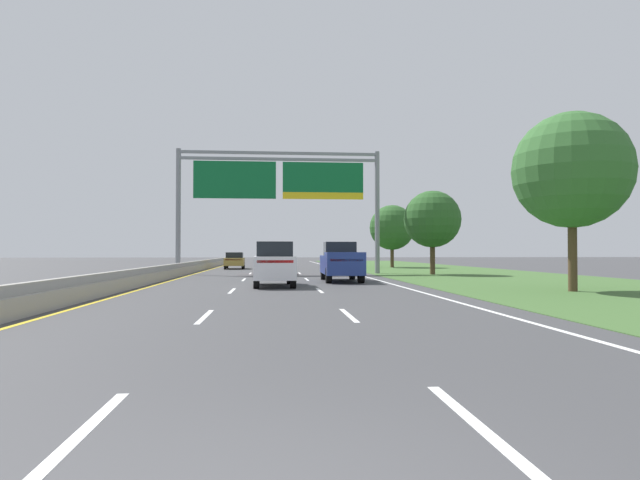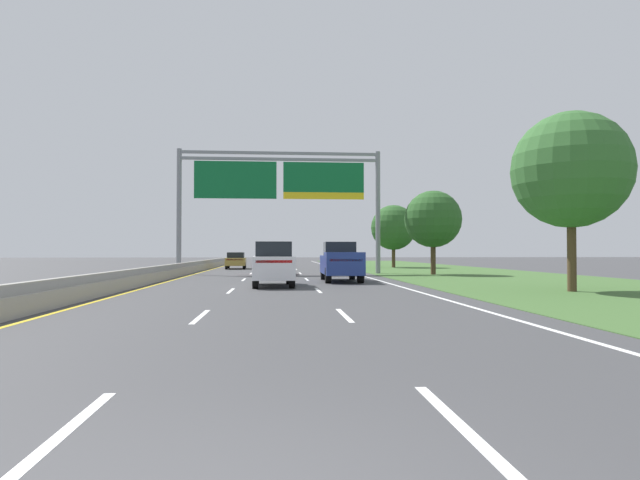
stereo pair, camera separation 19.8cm
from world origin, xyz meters
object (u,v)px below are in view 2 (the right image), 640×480
(pickup_truck_blue, at_px, (341,262))
(car_gold_left_lane_sedan, at_px, (236,260))
(roadside_tree_near, at_px, (571,170))
(car_red_centre_lane_sedan, at_px, (276,263))
(car_black_centre_lane_sedan, at_px, (274,259))
(car_white_centre_lane_suv, at_px, (273,263))
(roadside_tree_far, at_px, (393,228))
(overhead_sign_gantry, at_px, (280,186))
(roadside_tree_mid, at_px, (433,219))

(pickup_truck_blue, height_order, car_gold_left_lane_sedan, pickup_truck_blue)
(roadside_tree_near, bearing_deg, car_red_centre_lane_sedan, 123.99)
(car_black_centre_lane_sedan, bearing_deg, car_white_centre_lane_suv, 179.50)
(car_gold_left_lane_sedan, distance_m, roadside_tree_near, 34.70)
(car_black_centre_lane_sedan, relative_size, roadside_tree_far, 0.69)
(car_gold_left_lane_sedan, bearing_deg, car_black_centre_lane_sedan, -30.28)
(car_red_centre_lane_sedan, distance_m, roadside_tree_near, 22.22)
(pickup_truck_blue, distance_m, roadside_tree_far, 26.42)
(overhead_sign_gantry, xyz_separation_m, car_red_centre_lane_sedan, (-0.31, -0.57, -5.71))
(car_white_centre_lane_suv, xyz_separation_m, roadside_tree_far, (12.13, 28.87, 3.02))
(car_gold_left_lane_sedan, height_order, roadside_tree_far, roadside_tree_far)
(car_gold_left_lane_sedan, relative_size, roadside_tree_near, 0.60)
(overhead_sign_gantry, distance_m, car_red_centre_lane_sedan, 5.75)
(roadside_tree_near, height_order, roadside_tree_far, roadside_tree_near)
(pickup_truck_blue, relative_size, roadside_tree_near, 0.73)
(pickup_truck_blue, bearing_deg, roadside_tree_near, -134.30)
(car_white_centre_lane_suv, distance_m, car_gold_left_lane_sedan, 26.16)
(overhead_sign_gantry, relative_size, roadside_tree_far, 2.34)
(overhead_sign_gantry, bearing_deg, pickup_truck_blue, -71.57)
(roadside_tree_far, bearing_deg, roadside_tree_mid, -92.83)
(car_gold_left_lane_sedan, relative_size, roadside_tree_far, 0.69)
(pickup_truck_blue, height_order, roadside_tree_mid, roadside_tree_mid)
(roadside_tree_mid, height_order, roadside_tree_far, roadside_tree_far)
(car_white_centre_lane_suv, relative_size, roadside_tree_far, 0.74)
(car_gold_left_lane_sedan, height_order, roadside_tree_mid, roadside_tree_mid)
(overhead_sign_gantry, xyz_separation_m, car_white_centre_lane_suv, (-0.39, -14.04, -5.43))
(car_black_centre_lane_sedan, xyz_separation_m, roadside_tree_mid, (11.41, -20.61, 3.14))
(pickup_truck_blue, xyz_separation_m, roadside_tree_mid, (7.56, 7.82, 2.89))
(car_white_centre_lane_suv, height_order, roadside_tree_mid, roadside_tree_mid)
(roadside_tree_mid, bearing_deg, roadside_tree_near, -86.58)
(car_black_centre_lane_sedan, xyz_separation_m, car_red_centre_lane_sedan, (0.20, -18.98, 0.00))
(overhead_sign_gantry, height_order, roadside_tree_near, overhead_sign_gantry)
(car_black_centre_lane_sedan, relative_size, roadside_tree_mid, 0.74)
(car_red_centre_lane_sedan, bearing_deg, car_gold_left_lane_sedan, 16.18)
(pickup_truck_blue, relative_size, car_black_centre_lane_sedan, 1.23)
(overhead_sign_gantry, xyz_separation_m, roadside_tree_mid, (10.90, -2.21, -2.57))
(car_black_centre_lane_sedan, height_order, roadside_tree_far, roadside_tree_far)
(car_red_centre_lane_sedan, bearing_deg, car_black_centre_lane_sedan, -0.16)
(car_white_centre_lane_suv, bearing_deg, overhead_sign_gantry, -2.83)
(car_white_centre_lane_suv, relative_size, car_black_centre_lane_sedan, 1.07)
(roadside_tree_mid, bearing_deg, car_white_centre_lane_suv, -133.65)
(car_red_centre_lane_sedan, relative_size, roadside_tree_near, 0.60)
(overhead_sign_gantry, bearing_deg, car_red_centre_lane_sedan, -118.77)
(car_red_centre_lane_sedan, bearing_deg, roadside_tree_mid, -99.05)
(car_black_centre_lane_sedan, bearing_deg, roadside_tree_near, -162.23)
(car_black_centre_lane_sedan, distance_m, roadside_tree_near, 39.31)
(pickup_truck_blue, height_order, car_white_centre_lane_suv, pickup_truck_blue)
(overhead_sign_gantry, xyz_separation_m, pickup_truck_blue, (3.34, -10.03, -5.45))
(roadside_tree_near, relative_size, roadside_tree_mid, 1.24)
(car_gold_left_lane_sedan, distance_m, car_red_centre_lane_sedan, 12.99)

